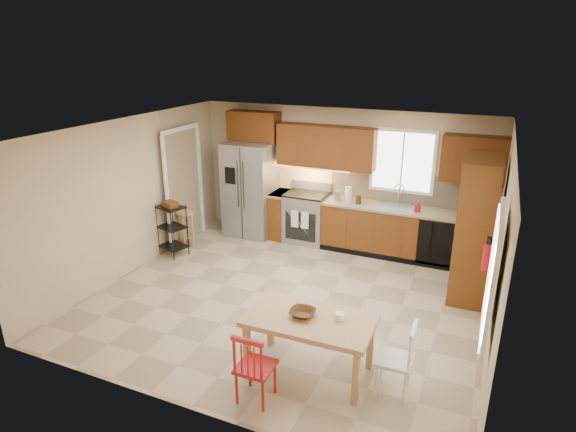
% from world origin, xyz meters
% --- Properties ---
extents(floor, '(5.50, 5.50, 0.00)m').
position_xyz_m(floor, '(0.00, 0.00, 0.00)').
color(floor, tan).
rests_on(floor, ground).
extents(ceiling, '(5.50, 5.00, 0.02)m').
position_xyz_m(ceiling, '(0.00, 0.00, 2.50)').
color(ceiling, silver).
rests_on(ceiling, ground).
extents(wall_back, '(5.50, 0.02, 2.50)m').
position_xyz_m(wall_back, '(0.00, 2.50, 1.25)').
color(wall_back, '#CCB793').
rests_on(wall_back, ground).
extents(wall_front, '(5.50, 0.02, 2.50)m').
position_xyz_m(wall_front, '(0.00, -2.50, 1.25)').
color(wall_front, '#CCB793').
rests_on(wall_front, ground).
extents(wall_left, '(0.02, 5.00, 2.50)m').
position_xyz_m(wall_left, '(-2.75, 0.00, 1.25)').
color(wall_left, '#CCB793').
rests_on(wall_left, ground).
extents(wall_right, '(0.02, 5.00, 2.50)m').
position_xyz_m(wall_right, '(2.75, 0.00, 1.25)').
color(wall_right, '#CCB793').
rests_on(wall_right, ground).
extents(refrigerator, '(0.92, 0.75, 1.82)m').
position_xyz_m(refrigerator, '(-1.70, 2.12, 0.91)').
color(refrigerator, gray).
rests_on(refrigerator, floor).
extents(range_stove, '(0.76, 0.63, 0.92)m').
position_xyz_m(range_stove, '(-0.55, 2.19, 0.46)').
color(range_stove, gray).
rests_on(range_stove, floor).
extents(base_cabinet_narrow, '(0.30, 0.60, 0.90)m').
position_xyz_m(base_cabinet_narrow, '(-1.10, 2.20, 0.45)').
color(base_cabinet_narrow, brown).
rests_on(base_cabinet_narrow, floor).
extents(base_cabinet_run, '(2.92, 0.60, 0.90)m').
position_xyz_m(base_cabinet_run, '(1.29, 2.20, 0.45)').
color(base_cabinet_run, brown).
rests_on(base_cabinet_run, floor).
extents(dishwasher, '(0.60, 0.02, 0.78)m').
position_xyz_m(dishwasher, '(1.85, 1.91, 0.45)').
color(dishwasher, black).
rests_on(dishwasher, floor).
extents(backsplash, '(2.92, 0.03, 0.55)m').
position_xyz_m(backsplash, '(1.29, 2.48, 1.18)').
color(backsplash, '#C5B494').
rests_on(backsplash, wall_back).
extents(upper_over_fridge, '(1.00, 0.35, 0.55)m').
position_xyz_m(upper_over_fridge, '(-1.70, 2.33, 2.10)').
color(upper_over_fridge, '#623410').
rests_on(upper_over_fridge, wall_back).
extents(upper_left_block, '(1.80, 0.35, 0.75)m').
position_xyz_m(upper_left_block, '(-0.25, 2.33, 1.83)').
color(upper_left_block, '#623410').
rests_on(upper_left_block, wall_back).
extents(upper_right_block, '(1.00, 0.35, 0.75)m').
position_xyz_m(upper_right_block, '(2.25, 2.33, 1.83)').
color(upper_right_block, '#623410').
rests_on(upper_right_block, wall_back).
extents(window_back, '(1.12, 0.04, 1.12)m').
position_xyz_m(window_back, '(1.10, 2.48, 1.65)').
color(window_back, white).
rests_on(window_back, wall_back).
extents(sink, '(0.62, 0.46, 0.16)m').
position_xyz_m(sink, '(1.10, 2.20, 0.86)').
color(sink, gray).
rests_on(sink, base_cabinet_run).
extents(undercab_glow, '(1.60, 0.30, 0.01)m').
position_xyz_m(undercab_glow, '(-0.55, 2.30, 1.43)').
color(undercab_glow, '#FFBF66').
rests_on(undercab_glow, wall_back).
extents(soap_bottle, '(0.09, 0.09, 0.19)m').
position_xyz_m(soap_bottle, '(1.48, 2.10, 1.00)').
color(soap_bottle, '#AF0C18').
rests_on(soap_bottle, base_cabinet_run).
extents(paper_towel, '(0.12, 0.12, 0.28)m').
position_xyz_m(paper_towel, '(0.25, 2.15, 1.04)').
color(paper_towel, white).
rests_on(paper_towel, base_cabinet_run).
extents(canister_steel, '(0.11, 0.11, 0.18)m').
position_xyz_m(canister_steel, '(0.05, 2.15, 0.99)').
color(canister_steel, gray).
rests_on(canister_steel, base_cabinet_run).
extents(canister_wood, '(0.10, 0.10, 0.14)m').
position_xyz_m(canister_wood, '(0.45, 2.12, 0.97)').
color(canister_wood, '#4F3115').
rests_on(canister_wood, base_cabinet_run).
extents(pantry, '(0.50, 0.95, 2.10)m').
position_xyz_m(pantry, '(2.43, 1.20, 1.05)').
color(pantry, brown).
rests_on(pantry, floor).
extents(fire_extinguisher, '(0.12, 0.12, 0.36)m').
position_xyz_m(fire_extinguisher, '(2.63, 0.15, 1.10)').
color(fire_extinguisher, '#AF0C18').
rests_on(fire_extinguisher, wall_right).
extents(window_right, '(0.04, 1.02, 1.32)m').
position_xyz_m(window_right, '(2.68, -1.15, 1.45)').
color(window_right, white).
rests_on(window_right, wall_right).
extents(doorway, '(0.04, 0.95, 2.10)m').
position_xyz_m(doorway, '(-2.67, 1.30, 1.05)').
color(doorway, '#8C7A59').
rests_on(doorway, wall_left).
extents(dining_table, '(1.43, 0.82, 0.69)m').
position_xyz_m(dining_table, '(0.90, -1.42, 0.35)').
color(dining_table, tan).
rests_on(dining_table, floor).
extents(chair_red, '(0.40, 0.40, 0.83)m').
position_xyz_m(chair_red, '(0.55, -2.07, 0.42)').
color(chair_red, '#AB1A1A').
rests_on(chair_red, floor).
extents(chair_white, '(0.40, 0.40, 0.83)m').
position_xyz_m(chair_white, '(1.85, -1.37, 0.42)').
color(chair_white, white).
rests_on(chair_white, floor).
extents(table_bowl, '(0.29, 0.29, 0.07)m').
position_xyz_m(table_bowl, '(0.82, -1.42, 0.70)').
color(table_bowl, '#4F3115').
rests_on(table_bowl, dining_table).
extents(table_jar, '(0.10, 0.10, 0.11)m').
position_xyz_m(table_jar, '(1.22, -1.34, 0.73)').
color(table_jar, white).
rests_on(table_jar, dining_table).
extents(bar_stool, '(0.44, 0.44, 0.68)m').
position_xyz_m(bar_stool, '(-2.50, 1.07, 0.34)').
color(bar_stool, tan).
rests_on(bar_stool, floor).
extents(utility_cart, '(0.56, 0.49, 0.94)m').
position_xyz_m(utility_cart, '(-2.50, 0.66, 0.47)').
color(utility_cart, black).
rests_on(utility_cart, floor).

